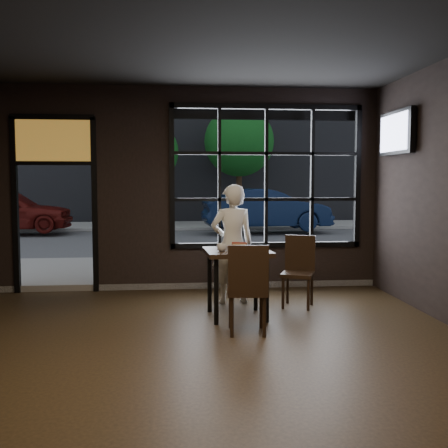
{
  "coord_description": "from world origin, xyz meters",
  "views": [
    {
      "loc": [
        -0.26,
        -4.79,
        1.73
      ],
      "look_at": [
        0.4,
        2.2,
        1.15
      ],
      "focal_mm": 42.0,
      "sensor_mm": 36.0,
      "label": 1
    }
  ],
  "objects": [
    {
      "name": "floor",
      "position": [
        0.0,
        0.0,
        -0.01
      ],
      "size": [
        6.0,
        7.0,
        0.02
      ],
      "primitive_type": "cube",
      "color": "black",
      "rests_on": "ground"
    },
    {
      "name": "cup",
      "position": [
        0.32,
        1.59,
        0.91
      ],
      "size": [
        0.14,
        0.14,
        0.1
      ],
      "primitive_type": "imported",
      "rotation": [
        0.0,
        0.0,
        0.15
      ],
      "color": "silver",
      "rests_on": "cafe_table"
    },
    {
      "name": "street_asphalt",
      "position": [
        0.0,
        24.0,
        -0.02
      ],
      "size": [
        60.0,
        41.0,
        0.04
      ],
      "primitive_type": "cube",
      "color": "#545456",
      "rests_on": "ground"
    },
    {
      "name": "tv",
      "position": [
        2.93,
        2.55,
        2.42
      ],
      "size": [
        0.12,
        1.07,
        0.63
      ],
      "primitive_type": "cube",
      "color": "black",
      "rests_on": "wall_right"
    },
    {
      "name": "window_frame",
      "position": [
        1.2,
        3.5,
        1.8
      ],
      "size": [
        3.06,
        0.12,
        2.28
      ],
      "primitive_type": "cube",
      "color": "black",
      "rests_on": "ground"
    },
    {
      "name": "tree_left",
      "position": [
        -1.27,
        14.51,
        2.78
      ],
      "size": [
        2.31,
        2.31,
        3.94
      ],
      "color": "#332114",
      "rests_on": "street_asphalt"
    },
    {
      "name": "stained_transom",
      "position": [
        -2.1,
        3.5,
        2.35
      ],
      "size": [
        1.2,
        0.06,
        0.7
      ],
      "primitive_type": "cube",
      "color": "orange",
      "rests_on": "ground"
    },
    {
      "name": "maroon_car",
      "position": [
        -5.63,
        12.51,
        0.8
      ],
      "size": [
        4.12,
        1.74,
        1.39
      ],
      "primitive_type": "imported",
      "rotation": [
        0.0,
        0.0,
        1.59
      ],
      "color": "#58100D",
      "rests_on": "street_asphalt"
    },
    {
      "name": "building_across",
      "position": [
        0.0,
        23.0,
        7.5
      ],
      "size": [
        28.0,
        12.0,
        15.0
      ],
      "primitive_type": "cube",
      "color": "#5B5956",
      "rests_on": "ground"
    },
    {
      "name": "chair_near",
      "position": [
        0.55,
        1.02,
        0.51
      ],
      "size": [
        0.48,
        0.48,
        1.03
      ],
      "primitive_type": "cube",
      "rotation": [
        0.0,
        0.0,
        3.07
      ],
      "color": "black",
      "rests_on": "floor"
    },
    {
      "name": "ceiling",
      "position": [
        0.0,
        0.0,
        3.21
      ],
      "size": [
        6.0,
        7.0,
        0.02
      ],
      "primitive_type": "cube",
      "color": "black",
      "rests_on": "ground"
    },
    {
      "name": "man",
      "position": [
        0.54,
        2.48,
        0.84
      ],
      "size": [
        0.66,
        0.47,
        1.68
      ],
      "primitive_type": "imported",
      "rotation": [
        0.0,
        0.0,
        3.26
      ],
      "color": "white",
      "rests_on": "floor"
    },
    {
      "name": "chair_window",
      "position": [
        1.41,
        2.17,
        0.49
      ],
      "size": [
        0.55,
        0.55,
        0.97
      ],
      "primitive_type": "cube",
      "rotation": [
        0.0,
        0.0,
        -0.39
      ],
      "color": "black",
      "rests_on": "floor"
    },
    {
      "name": "tree_right",
      "position": [
        2.22,
        15.35,
        3.22
      ],
      "size": [
        2.68,
        2.68,
        4.58
      ],
      "color": "#332114",
      "rests_on": "street_asphalt"
    },
    {
      "name": "hotdog",
      "position": [
        0.58,
        1.94,
        0.89
      ],
      "size": [
        0.21,
        0.13,
        0.06
      ],
      "primitive_type": null,
      "rotation": [
        0.0,
        0.0,
        -0.24
      ],
      "color": "tan",
      "rests_on": "cafe_table"
    },
    {
      "name": "navy_car",
      "position": [
        2.76,
        12.25,
        0.79
      ],
      "size": [
        4.29,
        1.79,
        1.38
      ],
      "primitive_type": "imported",
      "rotation": [
        0.0,
        0.0,
        1.65
      ],
      "color": "#0C1834",
      "rests_on": "street_asphalt"
    },
    {
      "name": "cafe_table",
      "position": [
        0.52,
        1.71,
        0.43
      ],
      "size": [
        0.85,
        0.85,
        0.87
      ],
      "primitive_type": "cube",
      "rotation": [
        0.0,
        0.0,
        0.06
      ],
      "color": "black",
      "rests_on": "floor"
    }
  ]
}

